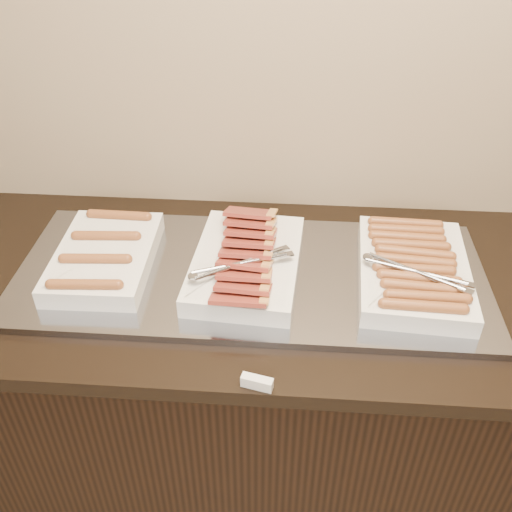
{
  "coord_description": "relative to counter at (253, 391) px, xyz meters",
  "views": [
    {
      "loc": [
        0.09,
        0.99,
        1.83
      ],
      "look_at": [
        0.01,
        2.13,
        0.97
      ],
      "focal_mm": 40.0,
      "sensor_mm": 36.0,
      "label": 1
    }
  ],
  "objects": [
    {
      "name": "counter",
      "position": [
        0.0,
        0.0,
        0.0
      ],
      "size": [
        2.06,
        0.76,
        0.9
      ],
      "color": "black",
      "rests_on": "ground"
    },
    {
      "name": "warming_tray",
      "position": [
        -0.0,
        0.0,
        0.46
      ],
      "size": [
        1.2,
        0.5,
        0.02
      ],
      "primitive_type": "cube",
      "color": "gray",
      "rests_on": "counter"
    },
    {
      "name": "dish_left",
      "position": [
        -0.38,
        0.0,
        0.5
      ],
      "size": [
        0.25,
        0.36,
        0.07
      ],
      "rotation": [
        0.0,
        0.0,
        0.02
      ],
      "color": "silver",
      "rests_on": "warming_tray"
    },
    {
      "name": "dish_center",
      "position": [
        -0.02,
        -0.0,
        0.5
      ],
      "size": [
        0.29,
        0.42,
        0.09
      ],
      "rotation": [
        0.0,
        0.0,
        -0.07
      ],
      "color": "silver",
      "rests_on": "warming_tray"
    },
    {
      "name": "dish_right",
      "position": [
        0.4,
        -0.0,
        0.5
      ],
      "size": [
        0.29,
        0.41,
        0.08
      ],
      "rotation": [
        0.0,
        0.0,
        -0.07
      ],
      "color": "silver",
      "rests_on": "warming_tray"
    },
    {
      "name": "label_holder",
      "position": [
        0.04,
        -0.36,
        0.46
      ],
      "size": [
        0.07,
        0.03,
        0.03
      ],
      "primitive_type": "cube",
      "rotation": [
        0.0,
        0.0,
        -0.23
      ],
      "color": "silver",
      "rests_on": "counter"
    }
  ]
}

